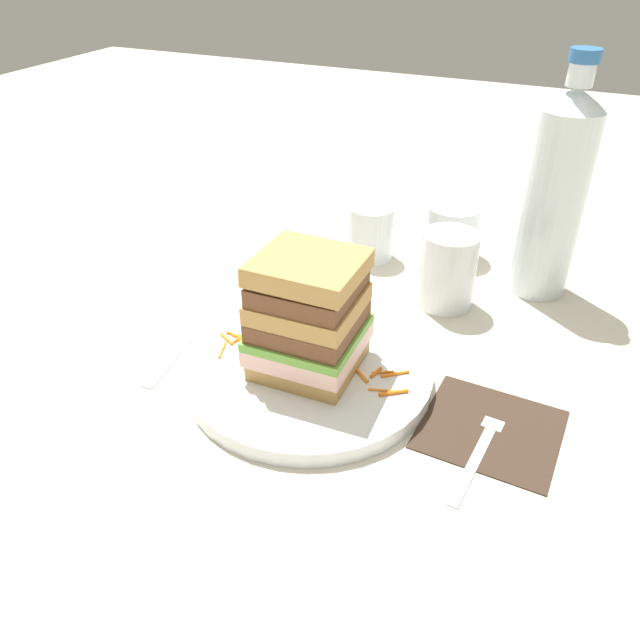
# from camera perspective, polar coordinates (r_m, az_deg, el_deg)

# --- Properties ---
(ground_plane) EXTENTS (3.00, 3.00, 0.00)m
(ground_plane) POSITION_cam_1_polar(r_m,az_deg,el_deg) (0.68, -1.29, -5.74)
(ground_plane) COLOR beige
(main_plate) EXTENTS (0.26, 0.26, 0.02)m
(main_plate) POSITION_cam_1_polar(r_m,az_deg,el_deg) (0.68, -1.04, -4.72)
(main_plate) COLOR white
(main_plate) RESTS_ON ground_plane
(sandwich) EXTENTS (0.11, 0.11, 0.13)m
(sandwich) POSITION_cam_1_polar(r_m,az_deg,el_deg) (0.64, -1.06, 0.37)
(sandwich) COLOR tan
(sandwich) RESTS_ON main_plate
(carrot_shred_0) EXTENTS (0.02, 0.02, 0.00)m
(carrot_shred_0) POSITION_cam_1_polar(r_m,az_deg,el_deg) (0.71, -5.68, -1.97)
(carrot_shred_0) COLOR orange
(carrot_shred_0) RESTS_ON main_plate
(carrot_shred_1) EXTENTS (0.01, 0.03, 0.00)m
(carrot_shred_1) POSITION_cam_1_polar(r_m,az_deg,el_deg) (0.70, -8.85, -2.70)
(carrot_shred_1) COLOR orange
(carrot_shred_1) RESTS_ON main_plate
(carrot_shred_2) EXTENTS (0.03, 0.00, 0.00)m
(carrot_shred_2) POSITION_cam_1_polar(r_m,az_deg,el_deg) (0.72, -7.46, -1.39)
(carrot_shred_2) COLOR orange
(carrot_shred_2) RESTS_ON main_plate
(carrot_shred_3) EXTENTS (0.02, 0.02, 0.00)m
(carrot_shred_3) POSITION_cam_1_polar(r_m,az_deg,el_deg) (0.72, -8.46, -1.68)
(carrot_shred_3) COLOR orange
(carrot_shred_3) RESTS_ON main_plate
(carrot_shred_4) EXTENTS (0.01, 0.03, 0.00)m
(carrot_shred_4) POSITION_cam_1_polar(r_m,az_deg,el_deg) (0.69, -6.21, -3.07)
(carrot_shred_4) COLOR orange
(carrot_shred_4) RESTS_ON main_plate
(carrot_shred_5) EXTENTS (0.00, 0.03, 0.00)m
(carrot_shred_5) POSITION_cam_1_polar(r_m,az_deg,el_deg) (0.72, -7.13, -1.41)
(carrot_shred_5) COLOR orange
(carrot_shred_5) RESTS_ON main_plate
(carrot_shred_6) EXTENTS (0.02, 0.01, 0.00)m
(carrot_shred_6) POSITION_cam_1_polar(r_m,az_deg,el_deg) (0.71, -6.67, -2.22)
(carrot_shred_6) COLOR orange
(carrot_shred_6) RESTS_ON main_plate
(carrot_shred_7) EXTENTS (0.03, 0.01, 0.00)m
(carrot_shred_7) POSITION_cam_1_polar(r_m,az_deg,el_deg) (0.72, -7.25, -1.62)
(carrot_shred_7) COLOR orange
(carrot_shred_7) RESTS_ON main_plate
(carrot_shred_8) EXTENTS (0.03, 0.02, 0.00)m
(carrot_shred_8) POSITION_cam_1_polar(r_m,az_deg,el_deg) (0.64, 6.70, -6.58)
(carrot_shred_8) COLOR orange
(carrot_shred_8) RESTS_ON main_plate
(carrot_shred_9) EXTENTS (0.03, 0.02, 0.00)m
(carrot_shred_9) POSITION_cam_1_polar(r_m,az_deg,el_deg) (0.66, 6.83, -4.87)
(carrot_shred_9) COLOR orange
(carrot_shred_9) RESTS_ON main_plate
(carrot_shred_10) EXTENTS (0.01, 0.02, 0.00)m
(carrot_shred_10) POSITION_cam_1_polar(r_m,az_deg,el_deg) (0.66, 5.09, -4.78)
(carrot_shred_10) COLOR orange
(carrot_shred_10) RESTS_ON main_plate
(carrot_shred_11) EXTENTS (0.02, 0.02, 0.00)m
(carrot_shred_11) POSITION_cam_1_polar(r_m,az_deg,el_deg) (0.66, 3.87, -5.09)
(carrot_shred_11) COLOR orange
(carrot_shred_11) RESTS_ON main_plate
(carrot_shred_12) EXTENTS (0.02, 0.01, 0.00)m
(carrot_shred_12) POSITION_cam_1_polar(r_m,az_deg,el_deg) (0.67, 5.74, -4.75)
(carrot_shred_12) COLOR orange
(carrot_shred_12) RESTS_ON main_plate
(carrot_shred_13) EXTENTS (0.03, 0.01, 0.00)m
(carrot_shred_13) POSITION_cam_1_polar(r_m,az_deg,el_deg) (0.65, 5.94, -6.13)
(carrot_shred_13) COLOR orange
(carrot_shred_13) RESTS_ON main_plate
(napkin_dark) EXTENTS (0.14, 0.13, 0.00)m
(napkin_dark) POSITION_cam_1_polar(r_m,az_deg,el_deg) (0.65, 15.23, -9.50)
(napkin_dark) COLOR #38281E
(napkin_dark) RESTS_ON ground_plane
(fork) EXTENTS (0.03, 0.17, 0.00)m
(fork) POSITION_cam_1_polar(r_m,az_deg,el_deg) (0.63, 14.68, -10.53)
(fork) COLOR silver
(fork) RESTS_ON napkin_dark
(knife) EXTENTS (0.04, 0.20, 0.00)m
(knife) POSITION_cam_1_polar(r_m,az_deg,el_deg) (0.76, -12.05, -1.70)
(knife) COLOR silver
(knife) RESTS_ON ground_plane
(juice_glass) EXTENTS (0.07, 0.07, 0.10)m
(juice_glass) POSITION_cam_1_polar(r_m,az_deg,el_deg) (0.81, 11.48, 4.12)
(juice_glass) COLOR white
(juice_glass) RESTS_ON ground_plane
(water_bottle) EXTENTS (0.07, 0.07, 0.30)m
(water_bottle) POSITION_cam_1_polar(r_m,az_deg,el_deg) (0.84, 20.59, 10.70)
(water_bottle) COLOR silver
(water_bottle) RESTS_ON ground_plane
(empty_tumbler_0) EXTENTS (0.06, 0.06, 0.08)m
(empty_tumbler_0) POSITION_cam_1_polar(r_m,az_deg,el_deg) (0.91, 4.64, 7.94)
(empty_tumbler_0) COLOR silver
(empty_tumbler_0) RESTS_ON ground_plane
(empty_tumbler_1) EXTENTS (0.08, 0.08, 0.08)m
(empty_tumbler_1) POSITION_cam_1_polar(r_m,az_deg,el_deg) (0.93, 11.88, 7.91)
(empty_tumbler_1) COLOR silver
(empty_tumbler_1) RESTS_ON ground_plane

